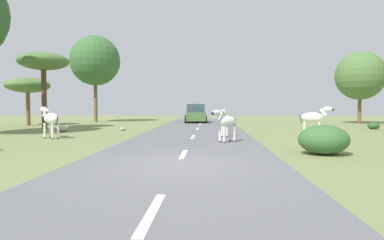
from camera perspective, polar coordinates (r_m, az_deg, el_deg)
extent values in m
plane|color=olive|center=(9.05, -1.86, -8.04)|extent=(90.00, 90.00, 0.00)
cube|color=slate|center=(9.06, -2.48, -7.87)|extent=(6.00, 64.00, 0.05)
cube|color=silver|center=(5.20, -6.96, -15.50)|extent=(0.16, 2.00, 0.01)
cube|color=silver|center=(11.02, -1.46, -5.86)|extent=(0.16, 2.00, 0.01)
cube|color=silver|center=(16.97, 0.17, -2.91)|extent=(0.16, 2.00, 0.01)
cube|color=silver|center=(22.94, 0.94, -1.49)|extent=(0.16, 2.00, 0.01)
cube|color=silver|center=(28.93, 1.40, -0.66)|extent=(0.16, 2.00, 0.01)
cube|color=silver|center=(34.92, 1.70, -0.11)|extent=(0.16, 2.00, 0.01)
ellipsoid|color=silver|center=(17.27, 5.86, 0.10)|extent=(0.65, 1.07, 0.47)
cylinder|color=silver|center=(17.02, 5.19, -1.76)|extent=(0.12, 0.12, 0.68)
cylinder|color=#28231E|center=(17.04, 5.18, -2.83)|extent=(0.14, 0.14, 0.05)
cylinder|color=silver|center=(16.96, 6.02, -1.78)|extent=(0.12, 0.12, 0.68)
cylinder|color=#28231E|center=(16.98, 6.02, -2.85)|extent=(0.14, 0.14, 0.05)
cylinder|color=silver|center=(17.65, 5.68, -1.61)|extent=(0.12, 0.12, 0.68)
cylinder|color=#28231E|center=(17.68, 5.68, -2.64)|extent=(0.14, 0.14, 0.05)
cylinder|color=silver|center=(17.60, 6.49, -1.63)|extent=(0.12, 0.12, 0.68)
cylinder|color=#28231E|center=(17.62, 6.48, -2.66)|extent=(0.14, 0.14, 0.05)
cylinder|color=silver|center=(16.80, 5.50, 0.86)|extent=(0.27, 0.39, 0.40)
cube|color=black|center=(16.80, 5.50, 1.14)|extent=(0.12, 0.33, 0.28)
ellipsoid|color=silver|center=(16.57, 5.32, 1.35)|extent=(0.29, 0.47, 0.22)
ellipsoid|color=black|center=(16.40, 5.18, 1.28)|extent=(0.16, 0.18, 0.13)
cone|color=silver|center=(16.68, 5.19, 1.74)|extent=(0.10, 0.10, 0.13)
cone|color=silver|center=(16.66, 5.62, 1.73)|extent=(0.10, 0.10, 0.13)
cylinder|color=black|center=(17.76, 6.21, -0.13)|extent=(0.07, 0.15, 0.40)
ellipsoid|color=silver|center=(14.64, 6.07, -0.29)|extent=(1.00, 1.00, 0.48)
cylinder|color=silver|center=(14.52, 4.81, -2.48)|extent=(0.14, 0.14, 0.69)
cylinder|color=#28231E|center=(14.56, 4.80, -3.74)|extent=(0.16, 0.16, 0.05)
cylinder|color=silver|center=(14.35, 5.55, -2.54)|extent=(0.14, 0.14, 0.69)
cylinder|color=#28231E|center=(14.38, 5.55, -3.82)|extent=(0.16, 0.16, 0.05)
cylinder|color=silver|center=(15.01, 6.55, -2.32)|extent=(0.14, 0.14, 0.69)
cylinder|color=#28231E|center=(15.04, 6.55, -3.55)|extent=(0.16, 0.16, 0.05)
cylinder|color=silver|center=(14.84, 7.29, -2.38)|extent=(0.14, 0.14, 0.69)
cylinder|color=#28231E|center=(14.87, 7.29, -3.62)|extent=(0.16, 0.16, 0.05)
cylinder|color=silver|center=(14.28, 4.77, 0.63)|extent=(0.39, 0.39, 0.41)
cube|color=black|center=(14.27, 4.77, 0.96)|extent=(0.26, 0.26, 0.28)
ellipsoid|color=silver|center=(14.10, 4.10, 1.22)|extent=(0.44, 0.44, 0.22)
ellipsoid|color=black|center=(13.98, 3.59, 1.14)|extent=(0.20, 0.20, 0.13)
cone|color=silver|center=(14.22, 4.23, 1.68)|extent=(0.12, 0.12, 0.13)
cone|color=silver|center=(14.13, 4.60, 1.67)|extent=(0.12, 0.12, 0.13)
cylinder|color=black|center=(15.02, 7.37, -0.58)|extent=(0.13, 0.13, 0.41)
ellipsoid|color=silver|center=(19.05, 19.87, 0.43)|extent=(1.23, 0.76, 0.54)
cylinder|color=silver|center=(18.94, 20.99, -1.48)|extent=(0.14, 0.14, 0.78)
cylinder|color=#28231E|center=(18.97, 20.97, -2.58)|extent=(0.16, 0.16, 0.05)
cylinder|color=silver|center=(19.23, 20.96, -1.42)|extent=(0.14, 0.14, 0.78)
cylinder|color=#28231E|center=(19.26, 20.94, -2.51)|extent=(0.16, 0.16, 0.05)
cylinder|color=silver|center=(18.93, 18.71, -1.45)|extent=(0.14, 0.14, 0.78)
cylinder|color=#28231E|center=(18.96, 18.70, -2.55)|extent=(0.16, 0.16, 0.05)
cylinder|color=silver|center=(19.22, 18.72, -1.39)|extent=(0.14, 0.14, 0.78)
cylinder|color=#28231E|center=(19.25, 18.70, -2.48)|extent=(0.16, 0.16, 0.05)
cylinder|color=silver|center=(19.06, 21.54, 1.25)|extent=(0.45, 0.31, 0.46)
cube|color=black|center=(19.05, 21.55, 1.53)|extent=(0.38, 0.14, 0.32)
ellipsoid|color=silver|center=(19.07, 22.36, 1.75)|extent=(0.54, 0.34, 0.25)
ellipsoid|color=black|center=(19.08, 22.96, 1.68)|extent=(0.21, 0.19, 0.15)
cone|color=silver|center=(18.99, 22.00, 2.13)|extent=(0.12, 0.12, 0.15)
cone|color=silver|center=(19.13, 21.98, 2.13)|extent=(0.12, 0.12, 0.15)
cylinder|color=black|center=(19.05, 18.14, 0.14)|extent=(0.17, 0.08, 0.46)
ellipsoid|color=silver|center=(17.94, -23.02, 0.24)|extent=(1.20, 1.03, 0.54)
cylinder|color=silver|center=(18.37, -23.15, -1.64)|extent=(0.16, 0.16, 0.78)
cylinder|color=#28231E|center=(18.40, -23.13, -2.77)|extent=(0.18, 0.18, 0.05)
cylinder|color=silver|center=(18.23, -23.95, -1.69)|extent=(0.16, 0.16, 0.78)
cylinder|color=#28231E|center=(18.26, -23.93, -2.82)|extent=(0.18, 0.18, 0.05)
cylinder|color=silver|center=(17.72, -21.99, -1.77)|extent=(0.16, 0.16, 0.78)
cylinder|color=#28231E|center=(17.75, -21.97, -2.94)|extent=(0.18, 0.18, 0.05)
cylinder|color=silver|center=(17.58, -22.82, -1.82)|extent=(0.16, 0.16, 0.78)
cylinder|color=#28231E|center=(17.61, -22.80, -3.00)|extent=(0.18, 0.18, 0.05)
cylinder|color=silver|center=(18.42, -23.85, 1.15)|extent=(0.45, 0.41, 0.46)
cube|color=black|center=(18.41, -23.86, 1.44)|extent=(0.33, 0.25, 0.32)
ellipsoid|color=silver|center=(18.65, -24.24, 1.68)|extent=(0.53, 0.46, 0.25)
ellipsoid|color=black|center=(18.83, -24.52, 1.62)|extent=(0.23, 0.22, 0.15)
cone|color=silver|center=(18.57, -23.88, 2.07)|extent=(0.13, 0.13, 0.15)
cone|color=silver|center=(18.51, -24.27, 2.06)|extent=(0.13, 0.13, 0.15)
cylinder|color=black|center=(17.45, -22.12, -0.14)|extent=(0.16, 0.13, 0.46)
cube|color=#476B38|center=(31.59, 0.59, 0.66)|extent=(2.08, 4.31, 0.80)
cube|color=#334751|center=(31.37, 0.59, 2.07)|extent=(1.78, 2.30, 0.76)
cube|color=black|center=(33.75, 0.50, 0.31)|extent=(1.72, 0.27, 0.24)
cylinder|color=black|center=(32.98, 2.10, 0.32)|extent=(0.27, 0.69, 0.68)
cylinder|color=black|center=(32.94, -1.03, 0.32)|extent=(0.27, 0.69, 0.68)
cylinder|color=black|center=(30.28, 2.34, 0.12)|extent=(0.27, 0.69, 0.68)
cylinder|color=black|center=(30.24, -1.06, 0.12)|extent=(0.27, 0.69, 0.68)
cylinder|color=#4C3823|center=(26.00, -24.04, 3.26)|extent=(0.35, 0.35, 4.18)
ellipsoid|color=#4C7038|center=(26.18, -24.14, 9.19)|extent=(3.51, 3.51, 1.23)
cylinder|color=brown|center=(34.68, -16.21, 3.10)|extent=(0.35, 0.35, 4.14)
sphere|color=#386633|center=(34.96, -16.29, 9.74)|extent=(4.93, 4.93, 4.93)
cylinder|color=brown|center=(30.48, -26.29, 1.68)|extent=(0.31, 0.31, 2.70)
ellipsoid|color=#4C7038|center=(30.53, -26.36, 5.36)|extent=(3.49, 3.49, 1.22)
cylinder|color=brown|center=(33.41, 26.81, 1.63)|extent=(0.31, 0.31, 2.59)
sphere|color=#4C7038|center=(33.51, 26.91, 6.78)|extent=(4.30, 4.30, 4.30)
ellipsoid|color=#2D5628|center=(26.40, 28.71, -0.87)|extent=(0.80, 0.72, 0.48)
ellipsoid|color=#386633|center=(12.09, 21.65, -3.14)|extent=(1.68, 1.51, 1.01)
ellipsoid|color=#A89E8C|center=(22.31, -21.32, -1.43)|extent=(0.65, 0.66, 0.38)
ellipsoid|color=#A89E8C|center=(22.37, -11.83, -1.51)|extent=(0.38, 0.38, 0.21)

